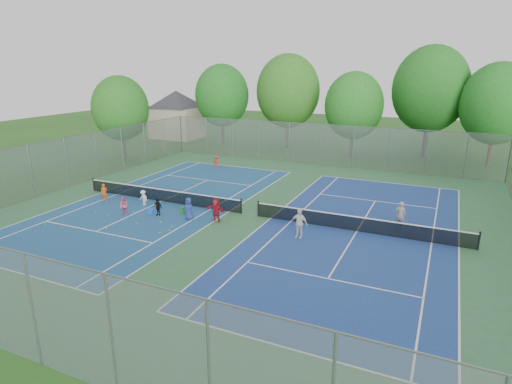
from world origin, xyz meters
TOP-DOWN VIEW (x-y plane):
  - ground at (0.00, 0.00)m, footprint 120.00×120.00m
  - court_pad at (0.00, 0.00)m, footprint 32.00×32.00m
  - court_left at (-7.00, 0.00)m, footprint 10.97×23.77m
  - court_right at (7.00, 0.00)m, footprint 10.97×23.77m
  - net_left at (-7.00, 0.00)m, footprint 12.87×0.10m
  - net_right at (7.00, 0.00)m, footprint 12.87×0.10m
  - fence_north at (0.00, 16.00)m, footprint 32.00×0.10m
  - fence_south at (0.00, -16.00)m, footprint 32.00×0.10m
  - fence_west at (-16.00, 0.00)m, footprint 0.10×32.00m
  - house at (-22.00, 24.00)m, footprint 11.03×11.03m
  - tree_nw at (-14.00, 22.00)m, footprint 6.40×6.40m
  - tree_nl at (-6.00, 23.00)m, footprint 7.20×7.20m
  - tree_nc at (2.00, 21.00)m, footprint 6.00×6.00m
  - tree_nr at (9.00, 24.00)m, footprint 7.60×7.60m
  - tree_ne at (15.00, 22.00)m, footprint 6.60×6.60m
  - tree_side_w at (-19.00, 10.00)m, footprint 5.60×5.60m
  - ball_crate at (-6.02, -2.46)m, footprint 0.38×0.38m
  - ball_hopper at (-4.08, -1.68)m, footprint 0.29×0.29m
  - student_a at (-10.67, -1.75)m, footprint 0.58×0.51m
  - student_b at (-7.51, -3.33)m, footprint 0.63×0.51m
  - student_c at (-7.60, -1.25)m, footprint 0.78×0.54m
  - student_d at (-5.39, -2.56)m, footprint 0.73×0.40m
  - student_e at (-3.14, -2.36)m, footprint 0.75×0.53m
  - student_f at (-1.39, -1.98)m, footprint 1.48×0.61m
  - child_far_baseline at (-8.52, 10.67)m, footprint 0.87×0.69m
  - instructor at (9.20, 1.58)m, footprint 0.63×0.43m
  - teen_court_b at (4.15, -2.26)m, footprint 1.04×0.51m
  - tennis_ball_0 at (-3.38, -3.91)m, footprint 0.07×0.07m
  - tennis_ball_1 at (-3.12, -4.51)m, footprint 0.07×0.07m
  - tennis_ball_2 at (-7.22, -2.80)m, footprint 0.07×0.07m
  - tennis_ball_3 at (-3.41, -5.06)m, footprint 0.07×0.07m
  - tennis_ball_4 at (-5.65, -4.39)m, footprint 0.07×0.07m
  - tennis_ball_5 at (-10.65, -6.86)m, footprint 0.07×0.07m
  - tennis_ball_6 at (-4.42, -3.61)m, footprint 0.07×0.07m
  - tennis_ball_7 at (-8.38, -3.93)m, footprint 0.07×0.07m
  - tennis_ball_8 at (-6.77, -5.80)m, footprint 0.07×0.07m
  - tennis_ball_9 at (-9.55, -3.80)m, footprint 0.07×0.07m
  - tennis_ball_10 at (-5.27, -2.72)m, footprint 0.07×0.07m

SIDE VIEW (x-z plane):
  - ground at x=0.00m, z-range 0.00..0.00m
  - court_pad at x=0.00m, z-range 0.00..0.01m
  - court_left at x=-7.00m, z-range 0.01..0.02m
  - court_right at x=7.00m, z-range 0.01..0.02m
  - tennis_ball_0 at x=-3.38m, z-range 0.00..0.07m
  - tennis_ball_1 at x=-3.12m, z-range 0.00..0.07m
  - tennis_ball_2 at x=-7.22m, z-range 0.00..0.07m
  - tennis_ball_3 at x=-3.41m, z-range 0.00..0.07m
  - tennis_ball_4 at x=-5.65m, z-range 0.00..0.07m
  - tennis_ball_5 at x=-10.65m, z-range 0.00..0.07m
  - tennis_ball_6 at x=-4.42m, z-range 0.00..0.07m
  - tennis_ball_7 at x=-8.38m, z-range 0.00..0.07m
  - tennis_ball_8 at x=-6.77m, z-range 0.00..0.07m
  - tennis_ball_9 at x=-9.55m, z-range 0.00..0.07m
  - tennis_ball_10 at x=-5.27m, z-range 0.00..0.07m
  - ball_crate at x=-6.02m, z-range 0.00..0.32m
  - ball_hopper at x=-4.08m, z-range 0.00..0.51m
  - net_left at x=-7.00m, z-range 0.00..0.91m
  - net_right at x=7.00m, z-range 0.00..0.91m
  - student_c at x=-7.60m, z-range 0.00..1.10m
  - student_d at x=-5.39m, z-range 0.00..1.17m
  - child_far_baseline at x=-8.52m, z-range 0.00..1.18m
  - student_b at x=-7.51m, z-range 0.00..1.23m
  - student_a at x=-10.67m, z-range 0.00..1.33m
  - student_e at x=-3.14m, z-range 0.00..1.45m
  - student_f at x=-1.39m, z-range 0.00..1.55m
  - instructor at x=9.20m, z-range 0.00..1.69m
  - teen_court_b at x=4.15m, z-range 0.00..1.71m
  - fence_north at x=0.00m, z-range 0.00..4.00m
  - fence_south at x=0.00m, z-range 0.00..4.00m
  - fence_west at x=-16.00m, z-range 0.00..4.00m
  - house at x=-22.00m, z-range 0.56..7.86m
  - tree_side_w at x=-19.00m, z-range 1.01..9.48m
  - tree_nc at x=2.00m, z-range 0.97..9.82m
  - tree_nw at x=-14.00m, z-range 1.10..10.68m
  - tree_ne at x=15.00m, z-range 1.08..10.85m
  - tree_nl at x=-6.00m, z-range 1.20..11.89m
  - tree_nr at x=9.00m, z-range 1.33..12.75m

